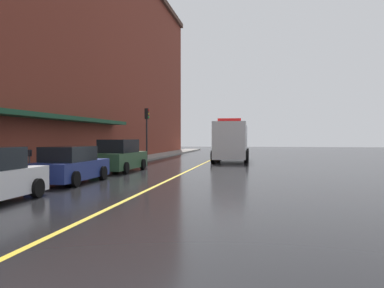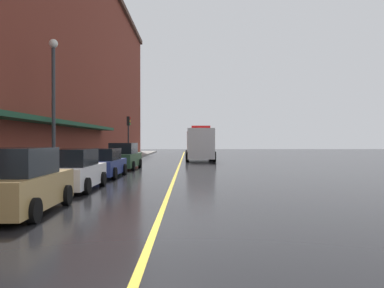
{
  "view_description": "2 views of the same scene",
  "coord_description": "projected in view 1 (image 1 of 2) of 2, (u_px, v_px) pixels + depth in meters",
  "views": [
    {
      "loc": [
        4.18,
        -4.02,
        2.01
      ],
      "look_at": [
        -0.07,
        21.78,
        1.57
      ],
      "focal_mm": 38.25,
      "sensor_mm": 36.0,
      "label": 1
    },
    {
      "loc": [
        0.78,
        -8.75,
        2.06
      ],
      "look_at": [
        1.1,
        28.98,
        1.7
      ],
      "focal_mm": 35.83,
      "sensor_mm": 36.0,
      "label": 2
    }
  ],
  "objects": [
    {
      "name": "parking_meter_0",
      "position": [
        98.0,
        153.0,
        24.43
      ],
      "size": [
        0.14,
        0.18,
        1.33
      ],
      "color": "#4C4C51",
      "rests_on": "sidewalk_left"
    },
    {
      "name": "parking_meter_1",
      "position": [
        29.0,
        160.0,
        17.16
      ],
      "size": [
        0.14,
        0.18,
        1.33
      ],
      "color": "#4C4C51",
      "rests_on": "sidewalk_left"
    },
    {
      "name": "box_truck",
      "position": [
        231.0,
        142.0,
        34.03
      ],
      "size": [
        2.94,
        7.61,
        3.44
      ],
      "rotation": [
        0.0,
        0.0,
        -1.56
      ],
      "color": "silver",
      "rests_on": "ground"
    },
    {
      "name": "brick_building_left",
      "position": [
        34.0,
        37.0,
        30.19
      ],
      "size": [
        10.87,
        64.0,
        18.82
      ],
      "color": "maroon",
      "rests_on": "ground"
    },
    {
      "name": "lane_center_stripe",
      "position": [
        200.0,
        165.0,
        29.35
      ],
      "size": [
        0.16,
        70.0,
        0.01
      ],
      "primitive_type": "cube",
      "color": "gold",
      "rests_on": "ground"
    },
    {
      "name": "parked_car_3",
      "position": [
        120.0,
        156.0,
        23.99
      ],
      "size": [
        2.11,
        4.95,
        1.87
      ],
      "rotation": [
        0.0,
        0.0,
        1.54
      ],
      "color": "#2D5133",
      "rests_on": "ground"
    },
    {
      "name": "traffic_light_near",
      "position": [
        147.0,
        124.0,
        34.84
      ],
      "size": [
        0.38,
        0.36,
        4.3
      ],
      "color": "#232326",
      "rests_on": "sidewalk_left"
    },
    {
      "name": "sidewalk_left",
      "position": [
        118.0,
        163.0,
        30.35
      ],
      "size": [
        2.4,
        70.0,
        0.15
      ],
      "primitive_type": "cube",
      "color": "gray",
      "rests_on": "ground"
    },
    {
      "name": "ground_plane",
      "position": [
        200.0,
        165.0,
        29.35
      ],
      "size": [
        112.0,
        112.0,
        0.0
      ],
      "primitive_type": "plane",
      "color": "black"
    },
    {
      "name": "parked_car_2",
      "position": [
        71.0,
        166.0,
        17.95
      ],
      "size": [
        2.03,
        4.61,
        1.6
      ],
      "rotation": [
        0.0,
        0.0,
        1.55
      ],
      "color": "navy",
      "rests_on": "ground"
    }
  ]
}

